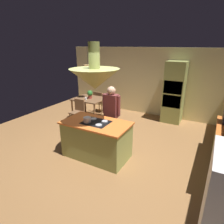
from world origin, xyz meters
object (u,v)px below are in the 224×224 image
at_px(oven_tower, 174,93).
at_px(chair_by_back_wall, 99,100).
at_px(cooking_pot_on_cooktop, 87,120).
at_px(chair_facing_island, 78,110).
at_px(kitchen_island, 97,139).
at_px(person_at_island, 111,112).
at_px(dining_table, 89,101).
at_px(potted_plant_on_table, 90,94).
at_px(cup_on_table, 86,99).

distance_m(oven_tower, chair_by_back_wall, 2.89).
height_order(chair_by_back_wall, cooking_pot_on_cooktop, cooking_pot_on_cooktop).
bearing_deg(chair_facing_island, oven_tower, 33.10).
relative_size(kitchen_island, oven_tower, 0.76).
relative_size(person_at_island, chair_by_back_wall, 1.89).
bearing_deg(dining_table, kitchen_island, -51.01).
height_order(chair_by_back_wall, potted_plant_on_table, potted_plant_on_table).
height_order(chair_facing_island, cooking_pot_on_cooktop, cooking_pot_on_cooktop).
relative_size(oven_tower, cooking_pot_on_cooktop, 11.83).
bearing_deg(oven_tower, cooking_pot_on_cooktop, -110.48).
xyz_separation_m(chair_by_back_wall, cup_on_table, (0.02, -0.91, 0.30)).
relative_size(chair_by_back_wall, potted_plant_on_table, 2.90).
distance_m(dining_table, chair_by_back_wall, 0.70).
distance_m(person_at_island, cooking_pot_on_cooktop, 0.87).
distance_m(potted_plant_on_table, cup_on_table, 0.27).
height_order(oven_tower, dining_table, oven_tower).
bearing_deg(oven_tower, cup_on_table, -153.72).
height_order(person_at_island, potted_plant_on_table, person_at_island).
relative_size(oven_tower, chair_by_back_wall, 2.45).
xyz_separation_m(kitchen_island, cooking_pot_on_cooktop, (-0.16, -0.13, 0.53)).
distance_m(person_at_island, chair_facing_island, 1.90).
xyz_separation_m(potted_plant_on_table, cup_on_table, (-0.01, -0.24, -0.12)).
distance_m(potted_plant_on_table, cooking_pot_on_cooktop, 2.70).
bearing_deg(chair_by_back_wall, potted_plant_on_table, 92.71).
height_order(chair_facing_island, cup_on_table, chair_facing_island).
bearing_deg(oven_tower, chair_facing_island, -146.90).
height_order(dining_table, person_at_island, person_at_island).
bearing_deg(cup_on_table, potted_plant_on_table, 86.84).
relative_size(person_at_island, cup_on_table, 18.24).
relative_size(kitchen_island, person_at_island, 0.98).
bearing_deg(kitchen_island, chair_facing_island, 140.17).
bearing_deg(chair_facing_island, cup_on_table, 87.66).
height_order(kitchen_island, cup_on_table, kitchen_island).
distance_m(chair_by_back_wall, cooking_pot_on_cooktop, 3.33).
height_order(person_at_island, chair_facing_island, person_at_island).
bearing_deg(cooking_pot_on_cooktop, potted_plant_on_table, 123.93).
bearing_deg(kitchen_island, cooking_pot_on_cooktop, -140.91).
xyz_separation_m(chair_facing_island, chair_by_back_wall, (0.00, 1.36, 0.00)).
bearing_deg(chair_facing_island, potted_plant_on_table, 87.38).
height_order(kitchen_island, chair_facing_island, kitchen_island).
height_order(chair_facing_island, potted_plant_on_table, potted_plant_on_table).
distance_m(oven_tower, potted_plant_on_table, 2.99).
xyz_separation_m(chair_by_back_wall, potted_plant_on_table, (0.03, -0.67, 0.42)).
bearing_deg(cup_on_table, chair_facing_island, -92.34).
relative_size(oven_tower, cup_on_table, 23.67).
bearing_deg(chair_by_back_wall, oven_tower, -170.65).
bearing_deg(chair_facing_island, kitchen_island, -39.83).
relative_size(chair_facing_island, cup_on_table, 9.67).
bearing_deg(dining_table, chair_by_back_wall, 90.00).
xyz_separation_m(chair_facing_island, cup_on_table, (0.02, 0.45, 0.30)).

